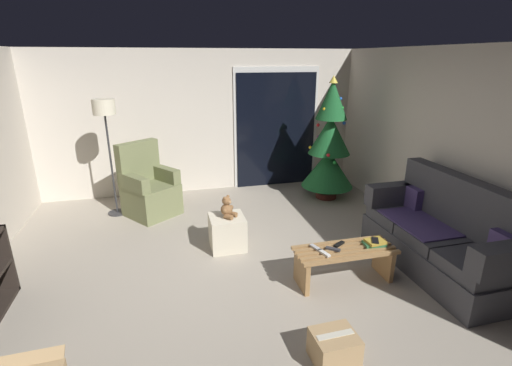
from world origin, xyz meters
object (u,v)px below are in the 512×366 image
at_px(remote_white, 324,253).
at_px(cell_phone, 375,240).
at_px(remote_silver, 316,248).
at_px(teddy_bear_chestnut, 227,208).
at_px(christmas_tree, 329,147).
at_px(floor_lamp, 105,118).
at_px(remote_graphite, 333,249).
at_px(ottoman, 227,232).
at_px(armchair, 149,190).
at_px(cardboard_box_taped_mid_floor, 334,348).
at_px(couch, 442,237).
at_px(book_stack, 375,242).
at_px(remote_black, 339,244).
at_px(coffee_table, 344,259).

bearing_deg(remote_white, cell_phone, -13.55).
distance_m(remote_silver, teddy_bear_chestnut, 1.27).
relative_size(christmas_tree, floor_lamp, 1.17).
distance_m(remote_silver, floor_lamp, 3.58).
bearing_deg(christmas_tree, floor_lamp, 177.41).
bearing_deg(remote_graphite, ottoman, 83.07).
bearing_deg(teddy_bear_chestnut, floor_lamp, 134.86).
xyz_separation_m(armchair, cardboard_box_taped_mid_floor, (1.50, -3.47, -0.27)).
bearing_deg(cell_phone, christmas_tree, 104.69).
bearing_deg(cell_phone, remote_white, -148.88).
xyz_separation_m(christmas_tree, teddy_bear_chestnut, (-2.00, -1.36, -0.37)).
distance_m(couch, remote_silver, 1.51).
bearing_deg(floor_lamp, ottoman, -45.15).
height_order(remote_silver, floor_lamp, floor_lamp).
bearing_deg(remote_white, couch, -16.23).
bearing_deg(book_stack, ottoman, 143.71).
xyz_separation_m(remote_white, teddy_bear_chestnut, (-0.83, 1.11, 0.14)).
height_order(couch, book_stack, couch).
bearing_deg(ottoman, cardboard_box_taped_mid_floor, -76.36).
height_order(book_stack, christmas_tree, christmas_tree).
distance_m(couch, cell_phone, 0.85).
bearing_deg(teddy_bear_chestnut, remote_silver, -51.36).
bearing_deg(remote_black, christmas_tree, -52.34).
distance_m(coffee_table, remote_graphite, 0.20).
distance_m(couch, teddy_bear_chestnut, 2.55).
bearing_deg(remote_graphite, book_stack, -49.62).
distance_m(couch, cardboard_box_taped_mid_floor, 2.07).
height_order(ottoman, cardboard_box_taped_mid_floor, ottoman).
bearing_deg(christmas_tree, coffee_table, -110.32).
bearing_deg(couch, ottoman, 154.53).
xyz_separation_m(coffee_table, floor_lamp, (-2.61, 2.58, 1.24)).
bearing_deg(remote_black, floor_lamp, 15.29).
relative_size(couch, remote_white, 12.48).
distance_m(remote_white, armchair, 3.10).
height_order(coffee_table, cell_phone, cell_phone).
relative_size(remote_graphite, remote_black, 1.00).
distance_m(coffee_table, remote_silver, 0.35).
bearing_deg(remote_silver, cell_phone, -25.34).
xyz_separation_m(cell_phone, teddy_bear_chestnut, (-1.44, 1.08, 0.09)).
distance_m(coffee_table, teddy_bear_chestnut, 1.55).
height_order(remote_graphite, ottoman, ottoman).
xyz_separation_m(book_stack, armchair, (-2.45, 2.45, -0.03)).
bearing_deg(coffee_table, remote_graphite, 178.96).
bearing_deg(remote_white, christmas_tree, 47.54).
relative_size(remote_black, cell_phone, 1.08).
xyz_separation_m(coffee_table, cell_phone, (0.34, -0.01, 0.20)).
bearing_deg(armchair, ottoman, -54.38).
bearing_deg(christmas_tree, cardboard_box_taped_mid_floor, -113.46).
distance_m(couch, christmas_tree, 2.52).
relative_size(christmas_tree, cardboard_box_taped_mid_floor, 5.76).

